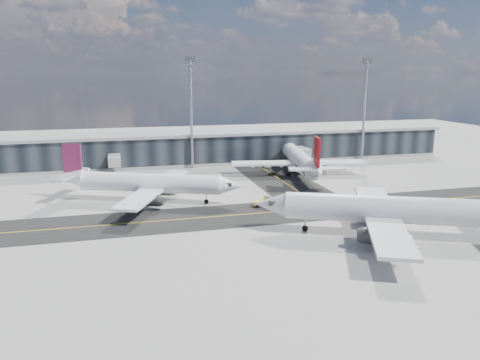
{
  "coord_description": "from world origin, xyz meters",
  "views": [
    {
      "loc": [
        -18.73,
        -73.56,
        24.73
      ],
      "look_at": [
        3.12,
        9.87,
        5.0
      ],
      "focal_mm": 35.0,
      "sensor_mm": 36.0,
      "label": 1
    }
  ],
  "objects": [
    {
      "name": "ground",
      "position": [
        0.0,
        0.0,
        0.0
      ],
      "size": [
        300.0,
        300.0,
        0.0
      ],
      "primitive_type": "plane",
      "color": "gray",
      "rests_on": "ground"
    },
    {
      "name": "taxiway_lanes",
      "position": [
        3.91,
        10.74,
        0.01
      ],
      "size": [
        180.0,
        63.0,
        0.03
      ],
      "color": "black",
      "rests_on": "ground"
    },
    {
      "name": "terminal_concourse",
      "position": [
        0.04,
        54.93,
        4.09
      ],
      "size": [
        152.0,
        19.8,
        8.8
      ],
      "color": "black",
      "rests_on": "ground"
    },
    {
      "name": "floodlight_masts",
      "position": [
        0.0,
        48.0,
        15.61
      ],
      "size": [
        102.5,
        0.7,
        28.9
      ],
      "color": "gray",
      "rests_on": "ground"
    },
    {
      "name": "airliner_af",
      "position": [
        -13.73,
        17.47,
        3.69
      ],
      "size": [
        36.05,
        31.15,
        11.16
      ],
      "rotation": [
        0.0,
        0.0,
        -1.98
      ],
      "color": "white",
      "rests_on": "ground"
    },
    {
      "name": "airliner_redtail",
      "position": [
        24.3,
        31.87,
        3.89
      ],
      "size": [
        33.99,
        39.65,
        11.78
      ],
      "rotation": [
        0.0,
        0.0,
        -0.18
      ],
      "color": "white",
      "rests_on": "ground"
    },
    {
      "name": "airliner_near",
      "position": [
        21.57,
        -12.67,
        4.15
      ],
      "size": [
        40.49,
        34.96,
        12.57
      ],
      "rotation": [
        0.0,
        0.0,
        1.15
      ],
      "color": "silver",
      "rests_on": "ground"
    },
    {
      "name": "baggage_tug",
      "position": [
        7.23,
        7.81,
        0.95
      ],
      "size": [
        3.21,
        1.98,
        1.89
      ],
      "rotation": [
        0.0,
        0.0,
        -1.73
      ],
      "color": "#FFF70D",
      "rests_on": "ground"
    },
    {
      "name": "service_van",
      "position": [
        19.71,
        44.0,
        0.67
      ],
      "size": [
        2.96,
        5.12,
        1.34
      ],
      "primitive_type": "imported",
      "rotation": [
        0.0,
        0.0,
        -0.16
      ],
      "color": "white",
      "rests_on": "ground"
    }
  ]
}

